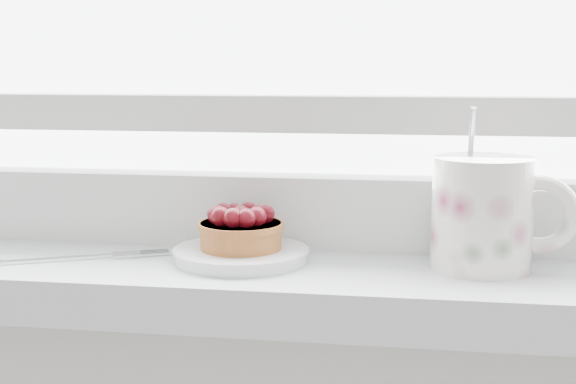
% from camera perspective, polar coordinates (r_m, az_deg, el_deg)
% --- Properties ---
extents(saucer, '(0.12, 0.12, 0.01)m').
position_cam_1_polar(saucer, '(0.73, -3.35, -4.48)').
color(saucer, silver).
rests_on(saucer, windowsill).
extents(raspberry_tart, '(0.08, 0.08, 0.04)m').
position_cam_1_polar(raspberry_tart, '(0.73, -3.39, -2.61)').
color(raspberry_tart, brown).
rests_on(raspberry_tart, saucer).
extents(floral_mug, '(0.13, 0.10, 0.14)m').
position_cam_1_polar(floral_mug, '(0.72, 13.90, -1.33)').
color(floral_mug, white).
rests_on(floral_mug, windowsill).
extents(fork, '(0.16, 0.09, 0.00)m').
position_cam_1_polar(fork, '(0.76, -14.67, -4.54)').
color(fork, silver).
rests_on(fork, windowsill).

